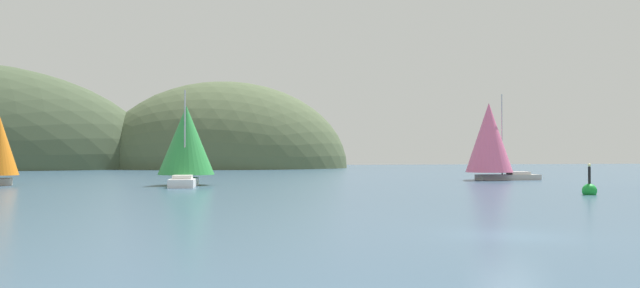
# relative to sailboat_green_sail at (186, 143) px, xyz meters

# --- Properties ---
(ground_plane) EXTENTS (360.00, 360.00, 0.00)m
(ground_plane) POSITION_rel_sailboat_green_sail_xyz_m (9.38, -44.91, -4.29)
(ground_plane) COLOR #385670
(headland_center) EXTENTS (59.40, 44.00, 41.57)m
(headland_center) POSITION_rel_sailboat_green_sail_xyz_m (14.38, 90.09, -4.29)
(headland_center) COLOR #4C5B3D
(headland_center) RESTS_ON ground_plane
(sailboat_green_sail) EXTENTS (6.40, 9.52, 9.47)m
(sailboat_green_sail) POSITION_rel_sailboat_green_sail_xyz_m (0.00, 0.00, 0.00)
(sailboat_green_sail) COLOR white
(sailboat_green_sail) RESTS_ON ground_plane
(sailboat_pink_spinnaker) EXTENTS (9.42, 6.05, 10.51)m
(sailboat_pink_spinnaker) POSITION_rel_sailboat_green_sail_xyz_m (36.63, 4.55, 0.69)
(sailboat_pink_spinnaker) COLOR #B7B2A8
(sailboat_pink_spinnaker) RESTS_ON ground_plane
(channel_buoy) EXTENTS (1.10, 1.10, 2.64)m
(channel_buoy) POSITION_rel_sailboat_green_sail_xyz_m (28.94, -23.92, -3.92)
(channel_buoy) COLOR green
(channel_buoy) RESTS_ON ground_plane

